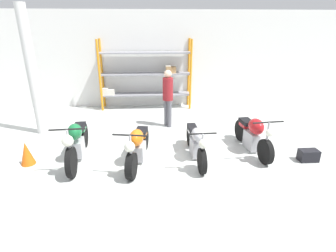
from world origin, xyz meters
TOP-DOWN VIEW (x-y plane):
  - ground_plane at (0.00, 0.00)m, footprint 30.00×30.00m
  - back_wall at (0.00, 4.74)m, footprint 30.00×0.08m
  - shelving_rack at (-0.58, 4.36)m, footprint 3.45×0.63m
  - support_pillar at (-3.71, 1.96)m, footprint 0.28×0.28m
  - motorcycle_green at (-2.16, 0.08)m, footprint 0.72×2.16m
  - motorcycle_orange at (-0.74, -0.13)m, footprint 0.73×1.98m
  - motorcycle_silver at (0.64, 0.00)m, footprint 0.59×1.99m
  - motorcycle_red at (2.15, 0.30)m, footprint 0.73×1.96m
  - person_browsing at (0.12, 2.24)m, footprint 0.44×0.44m
  - toolbox at (3.30, -0.32)m, footprint 0.44×0.26m
  - traffic_cone at (-3.30, -0.03)m, footprint 0.32×0.32m

SIDE VIEW (x-z plane):
  - ground_plane at x=0.00m, z-range 0.00..0.00m
  - toolbox at x=3.30m, z-range 0.00..0.28m
  - traffic_cone at x=-3.30m, z-range 0.00..0.55m
  - motorcycle_silver at x=0.64m, z-range -0.05..0.88m
  - motorcycle_orange at x=-0.74m, z-range -0.06..0.92m
  - motorcycle_red at x=2.15m, z-range -0.05..0.97m
  - motorcycle_green at x=-2.16m, z-range -0.05..1.03m
  - person_browsing at x=0.12m, z-range 0.17..1.96m
  - shelving_rack at x=-0.58m, z-range 0.00..2.59m
  - back_wall at x=0.00m, z-range 0.00..3.60m
  - support_pillar at x=-3.71m, z-range 0.00..3.60m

